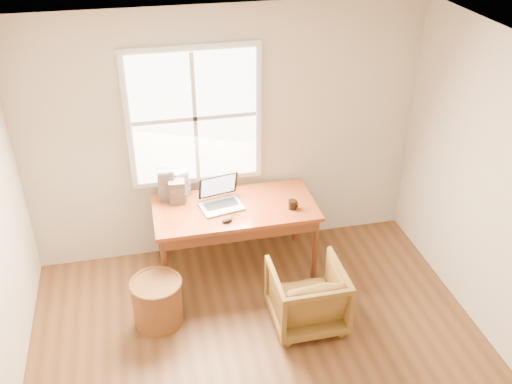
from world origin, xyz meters
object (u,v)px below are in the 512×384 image
armchair (307,296)px  wicker_stool (158,302)px  desk (235,208)px  laptop (221,196)px  cd_stack_a (180,183)px  coffee_mug (292,205)px

armchair → wicker_stool: armchair is taller
desk → laptop: 0.20m
wicker_stool → armchair: bearing=-12.7°
cd_stack_a → coffee_mug: bearing=-26.0°
armchair → cd_stack_a: cd_stack_a is taller
wicker_stool → laptop: 1.16m
armchair → coffee_mug: bearing=-94.6°
laptop → armchair: bearing=-68.0°
laptop → desk: bearing=-12.0°
desk → coffee_mug: size_ratio=17.55×
armchair → wicker_stool: bearing=-12.6°
wicker_stool → coffee_mug: (1.39, 0.47, 0.57)m
cd_stack_a → wicker_stool: bearing=-110.2°
laptop → coffee_mug: (0.67, -0.17, -0.09)m
wicker_stool → coffee_mug: size_ratio=4.91×
laptop → wicker_stool: bearing=-149.5°
desk → coffee_mug: (0.54, -0.17, 0.07)m
coffee_mug → laptop: bearing=146.5°
desk → wicker_stool: size_ratio=3.57×
desk → coffee_mug: 0.57m
laptop → coffee_mug: laptop is taller
wicker_stool → cd_stack_a: (0.36, 0.97, 0.66)m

